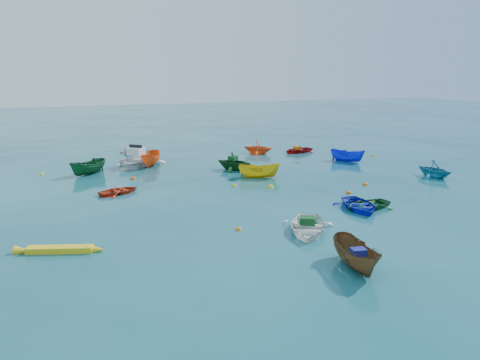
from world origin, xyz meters
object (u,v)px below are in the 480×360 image
object	(u,v)px
dinghy_blue_se	(359,209)
motorboat_white	(137,166)
dinghy_white_near	(307,232)
kayak_yellow	(60,252)

from	to	relation	value
dinghy_blue_se	motorboat_white	xyz separation A→B (m)	(-9.93, 16.61, 0.00)
dinghy_white_near	dinghy_blue_se	bearing A→B (deg)	56.85
dinghy_white_near	kayak_yellow	bearing A→B (deg)	-157.58
dinghy_blue_se	motorboat_white	bearing A→B (deg)	131.69
kayak_yellow	motorboat_white	bearing A→B (deg)	-0.82
dinghy_blue_se	kayak_yellow	distance (m)	15.75
dinghy_white_near	motorboat_white	bearing A→B (deg)	135.82
dinghy_white_near	motorboat_white	distance (m)	19.67
kayak_yellow	motorboat_white	xyz separation A→B (m)	(5.79, 17.45, 0.00)
dinghy_blue_se	dinghy_white_near	bearing A→B (deg)	-142.17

